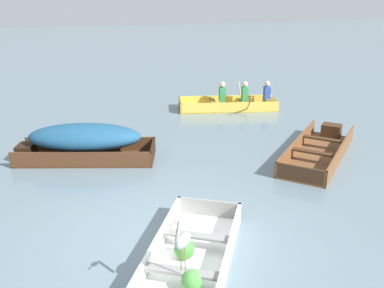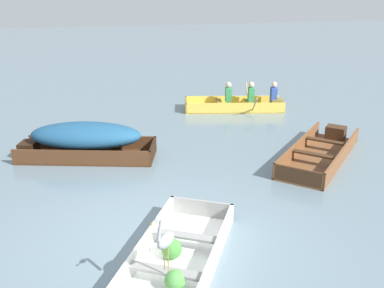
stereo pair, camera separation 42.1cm
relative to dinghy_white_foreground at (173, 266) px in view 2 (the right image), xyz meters
The scene contains 6 objects.
ground_plane 0.92m from the dinghy_white_foreground, 91.46° to the left, with size 80.00×80.00×0.00m, color slate.
dinghy_white_foreground is the anchor object (origin of this frame).
skiff_wooden_brown_near_moored 5.43m from the dinghy_white_foreground, 39.06° to the left, with size 3.10×3.13×0.36m.
skiff_dark_varnish_mid_moored 4.80m from the dinghy_white_foreground, 103.16° to the left, with size 3.25×1.85×0.84m.
rowboat_yellow_with_crew 8.60m from the dinghy_white_foreground, 63.83° to the left, with size 3.24×2.16×0.90m.
heron_on_dinghy 0.80m from the dinghy_white_foreground, 114.21° to the right, with size 0.37×0.38×0.84m.
Camera 2 is at (-0.91, -5.74, 3.70)m, focal length 40.00 mm.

